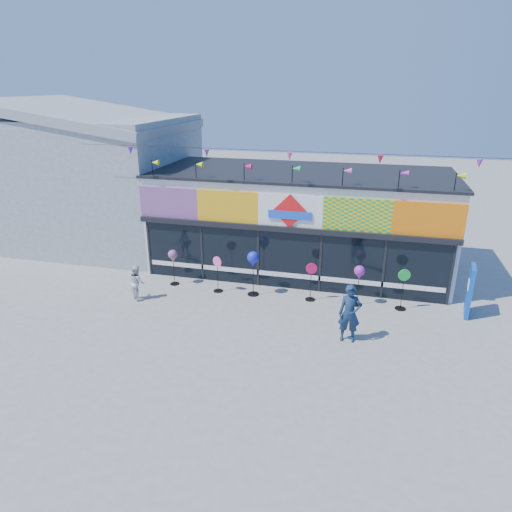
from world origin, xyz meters
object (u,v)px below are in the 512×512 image
(spinner_4, at_px, (359,274))
(adult_man, at_px, (350,314))
(spinner_1, at_px, (218,273))
(blue_sign, at_px, (470,291))
(spinner_2, at_px, (253,260))
(spinner_3, at_px, (311,281))
(spinner_0, at_px, (173,257))
(spinner_5, at_px, (403,288))
(child, at_px, (137,282))

(spinner_4, xyz_separation_m, adult_man, (-0.17, -2.55, -0.28))
(spinner_1, distance_m, spinner_4, 5.22)
(spinner_4, bearing_deg, adult_man, -93.78)
(blue_sign, bearing_deg, spinner_2, -169.51)
(spinner_1, height_order, spinner_3, spinner_3)
(spinner_0, distance_m, spinner_1, 1.94)
(spinner_3, bearing_deg, adult_man, -59.20)
(blue_sign, distance_m, spinner_2, 7.52)
(spinner_0, bearing_deg, spinner_1, -6.32)
(spinner_0, relative_size, spinner_1, 1.02)
(spinner_2, relative_size, spinner_5, 1.14)
(blue_sign, relative_size, adult_man, 0.97)
(spinner_0, bearing_deg, spinner_2, -2.84)
(spinner_5, bearing_deg, blue_sign, 3.00)
(spinner_0, relative_size, spinner_2, 0.84)
(spinner_1, distance_m, spinner_5, 6.71)
(spinner_0, xyz_separation_m, spinner_5, (8.59, -0.03, -0.35))
(spinner_1, height_order, child, spinner_1)
(spinner_0, bearing_deg, blue_sign, 0.43)
(spinner_0, height_order, spinner_3, spinner_3)
(spinner_3, height_order, spinner_5, spinner_5)
(spinner_0, xyz_separation_m, child, (-0.79, -1.51, -0.51))
(adult_man, bearing_deg, spinner_4, 82.20)
(spinner_3, relative_size, spinner_5, 0.96)
(blue_sign, relative_size, spinner_0, 1.24)
(blue_sign, xyz_separation_m, spinner_0, (-10.76, -0.08, 0.25))
(spinner_1, height_order, spinner_2, spinner_2)
(blue_sign, height_order, spinner_3, blue_sign)
(spinner_5, bearing_deg, spinner_0, 179.79)
(spinner_3, height_order, spinner_4, spinner_4)
(blue_sign, relative_size, spinner_3, 1.24)
(spinner_3, distance_m, spinner_4, 1.74)
(blue_sign, bearing_deg, spinner_5, -168.37)
(spinner_1, xyz_separation_m, spinner_3, (3.52, 0.13, 0.01))
(spinner_1, bearing_deg, blue_sign, 1.87)
(spinner_2, xyz_separation_m, adult_man, (3.66, -2.46, -0.45))
(spinner_3, distance_m, child, 6.36)
(adult_man, bearing_deg, child, 167.79)
(adult_man, bearing_deg, spinner_3, 116.79)
(spinner_1, bearing_deg, spinner_2, 1.95)
(spinner_0, bearing_deg, spinner_4, -0.56)
(spinner_4, bearing_deg, spinner_5, 1.41)
(adult_man, distance_m, child, 7.79)
(spinner_4, bearing_deg, spinner_0, 179.44)
(blue_sign, height_order, spinner_4, blue_sign)
(blue_sign, xyz_separation_m, child, (-11.55, -1.59, -0.25))
(spinner_1, relative_size, spinner_4, 0.94)
(spinner_2, height_order, spinner_4, spinner_2)
(spinner_1, height_order, adult_man, adult_man)
(blue_sign, bearing_deg, spinner_4, -169.02)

